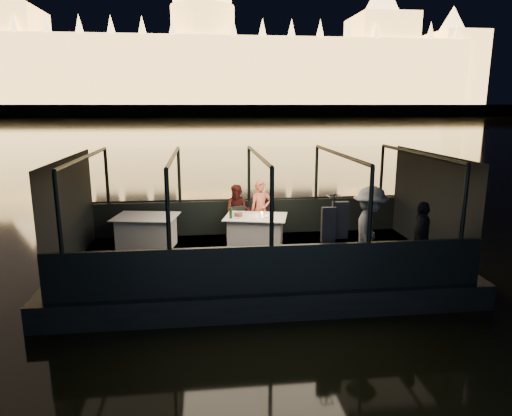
{
  "coord_description": "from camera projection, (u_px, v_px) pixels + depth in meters",
  "views": [
    {
      "loc": [
        -1.18,
        -9.72,
        3.86
      ],
      "look_at": [
        0.0,
        0.4,
        1.55
      ],
      "focal_mm": 32.0,
      "sensor_mm": 36.0,
      "label": 1
    }
  ],
  "objects": [
    {
      "name": "end_wall_aft",
      "position": [
        430.0,
        203.0,
        10.48
      ],
      "size": [
        0.02,
        4.0,
        2.3
      ],
      "primitive_type": null,
      "color": "black",
      "rests_on": "boat_deck"
    },
    {
      "name": "passenger_stripe",
      "position": [
        369.0,
        235.0,
        8.96
      ],
      "size": [
        1.1,
        1.36,
        1.84
      ],
      "primitive_type": "imported",
      "rotation": [
        0.0,
        0.0,
        1.15
      ],
      "color": "silver",
      "rests_on": "boat_deck"
    },
    {
      "name": "cabin_glass_port",
      "position": [
        249.0,
        174.0,
        11.87
      ],
      "size": [
        8.0,
        0.02,
        1.4
      ],
      "primitive_type": null,
      "color": "#99B2B2",
      "rests_on": "gunwale_port"
    },
    {
      "name": "dining_table_aft",
      "position": [
        147.0,
        232.0,
        10.92
      ],
      "size": [
        1.63,
        1.31,
        0.78
      ],
      "primitive_type": "cube",
      "rotation": [
        0.0,
        0.0,
        -0.18
      ],
      "color": "silver",
      "rests_on": "boat_deck"
    },
    {
      "name": "river_water",
      "position": [
        208.0,
        125.0,
        87.9
      ],
      "size": [
        500.0,
        500.0,
        0.0
      ],
      "primitive_type": "plane",
      "color": "black",
      "rests_on": "ground"
    },
    {
      "name": "boat_hull",
      "position": [
        258.0,
        278.0,
        10.4
      ],
      "size": [
        8.6,
        4.4,
        1.0
      ],
      "primitive_type": "cube",
      "color": "black",
      "rests_on": "river_water"
    },
    {
      "name": "cabin_glass_starboard",
      "position": [
        272.0,
        207.0,
        8.0
      ],
      "size": [
        8.0,
        0.02,
        1.4
      ],
      "primitive_type": null,
      "color": "#99B2B2",
      "rests_on": "gunwale_starboard"
    },
    {
      "name": "embankment",
      "position": [
        204.0,
        111.0,
        213.63
      ],
      "size": [
        400.0,
        140.0,
        6.0
      ],
      "primitive_type": "cube",
      "color": "#423D33",
      "rests_on": "ground"
    },
    {
      "name": "cabin_roof_glass",
      "position": [
        258.0,
        155.0,
        9.78
      ],
      "size": [
        8.0,
        4.0,
        0.02
      ],
      "primitive_type": null,
      "color": "#99B2B2",
      "rests_on": "boat_deck"
    },
    {
      "name": "amber_candle",
      "position": [
        262.0,
        214.0,
        10.93
      ],
      "size": [
        0.06,
        0.06,
        0.07
      ],
      "primitive_type": "cylinder",
      "rotation": [
        0.0,
        0.0,
        0.29
      ],
      "color": "#FF9E3F",
      "rests_on": "dining_table_central"
    },
    {
      "name": "wine_glass_red",
      "position": [
        265.0,
        210.0,
        11.1
      ],
      "size": [
        0.08,
        0.08,
        0.18
      ],
      "primitive_type": null,
      "rotation": [
        0.0,
        0.0,
        0.38
      ],
      "color": "white",
      "rests_on": "dining_table_central"
    },
    {
      "name": "wine_glass_white",
      "position": [
        238.0,
        215.0,
        10.63
      ],
      "size": [
        0.06,
        0.06,
        0.17
      ],
      "primitive_type": null,
      "rotation": [
        0.0,
        0.0,
        0.03
      ],
      "color": "white",
      "rests_on": "dining_table_central"
    },
    {
      "name": "plate_far",
      "position": [
        235.0,
        214.0,
        11.05
      ],
      "size": [
        0.25,
        0.25,
        0.01
      ],
      "primitive_type": "cylinder",
      "rotation": [
        0.0,
        0.0,
        0.22
      ],
      "color": "white",
      "rests_on": "dining_table_central"
    },
    {
      "name": "boat_deck",
      "position": [
        258.0,
        258.0,
        10.29
      ],
      "size": [
        8.0,
        4.0,
        0.04
      ],
      "primitive_type": "cube",
      "color": "black",
      "rests_on": "boat_hull"
    },
    {
      "name": "person_woman_coral",
      "position": [
        261.0,
        210.0,
        11.63
      ],
      "size": [
        0.56,
        0.39,
        1.49
      ],
      "primitive_type": "imported",
      "rotation": [
        0.0,
        0.0,
        0.06
      ],
      "color": "#E26C52",
      "rests_on": "boat_deck"
    },
    {
      "name": "wine_bottle",
      "position": [
        231.0,
        212.0,
        10.63
      ],
      "size": [
        0.08,
        0.08,
        0.32
      ],
      "primitive_type": "cylinder",
      "rotation": [
        0.0,
        0.0,
        0.25
      ],
      "color": "#153A18",
      "rests_on": "dining_table_central"
    },
    {
      "name": "passenger_dark",
      "position": [
        421.0,
        235.0,
        9.0
      ],
      "size": [
        0.8,
        0.97,
        1.53
      ],
      "primitive_type": "imported",
      "rotation": [
        0.0,
        0.0,
        4.15
      ],
      "color": "black",
      "rests_on": "boat_deck"
    },
    {
      "name": "coat_stand",
      "position": [
        333.0,
        236.0,
        8.73
      ],
      "size": [
        0.56,
        0.5,
        1.73
      ],
      "primitive_type": null,
      "rotation": [
        0.0,
        0.0,
        0.26
      ],
      "color": "black",
      "rests_on": "boat_deck"
    },
    {
      "name": "gunwale_port",
      "position": [
        249.0,
        217.0,
        12.13
      ],
      "size": [
        8.0,
        0.08,
        0.9
      ],
      "primitive_type": "cube",
      "color": "black",
      "rests_on": "boat_deck"
    },
    {
      "name": "plate_near",
      "position": [
        265.0,
        216.0,
        10.84
      ],
      "size": [
        0.32,
        0.32,
        0.02
      ],
      "primitive_type": "cylinder",
      "rotation": [
        0.0,
        0.0,
        0.38
      ],
      "color": "silver",
      "rests_on": "dining_table_central"
    },
    {
      "name": "dining_table_central",
      "position": [
        256.0,
        232.0,
        10.94
      ],
      "size": [
        1.65,
        1.36,
        0.77
      ],
      "primitive_type": "cube",
      "rotation": [
        0.0,
        0.0,
        -0.24
      ],
      "color": "silver",
      "rests_on": "boat_deck"
    },
    {
      "name": "chair_port_right",
      "position": [
        266.0,
        221.0,
        11.66
      ],
      "size": [
        0.41,
        0.41,
        0.84
      ],
      "primitive_type": "cube",
      "rotation": [
        0.0,
        0.0,
        -0.04
      ],
      "color": "black",
      "rests_on": "boat_deck"
    },
    {
      "name": "gunwale_starboard",
      "position": [
        271.0,
        269.0,
        8.25
      ],
      "size": [
        8.0,
        0.08,
        0.9
      ],
      "primitive_type": "cube",
      "color": "black",
      "rests_on": "boat_deck"
    },
    {
      "name": "end_wall_fore",
      "position": [
        70.0,
        212.0,
        9.58
      ],
      "size": [
        0.02,
        4.0,
        2.3
      ],
      "primitive_type": null,
      "color": "black",
      "rests_on": "boat_deck"
    },
    {
      "name": "bread_basket",
      "position": [
        238.0,
        215.0,
        10.85
      ],
      "size": [
        0.22,
        0.22,
        0.08
      ],
      "primitive_type": "cylinder",
      "rotation": [
        0.0,
        0.0,
        -0.12
      ],
      "color": "brown",
      "rests_on": "dining_table_central"
    },
    {
      "name": "parliament_building",
      "position": [
        203.0,
        37.0,
        173.54
      ],
      "size": [
        220.0,
        32.0,
        60.0
      ],
      "primitive_type": null,
      "color": "#F2D18C",
      "rests_on": "embankment"
    },
    {
      "name": "chair_port_left",
      "position": [
        238.0,
        224.0,
        11.41
      ],
      "size": [
        0.5,
        0.5,
        0.85
      ],
      "primitive_type": "cube",
      "rotation": [
        0.0,
        0.0,
        0.32
      ],
      "color": "black",
      "rests_on": "boat_deck"
    },
    {
      "name": "canopy_ribs",
      "position": [
        258.0,
        208.0,
        10.03
      ],
      "size": [
        8.0,
        4.0,
        2.3
      ],
      "primitive_type": null,
      "color": "black",
      "rests_on": "boat_deck"
    },
    {
      "name": "person_man_maroon",
      "position": [
        238.0,
        209.0,
        11.66
      ],
      "size": [
        0.8,
        0.71,
        1.38
      ],
      "primitive_type": "imported",
      "rotation": [
        0.0,
        0.0,
        -0.35
      ],
      "color": "#431512",
      "rests_on": "boat_deck"
    }
  ]
}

